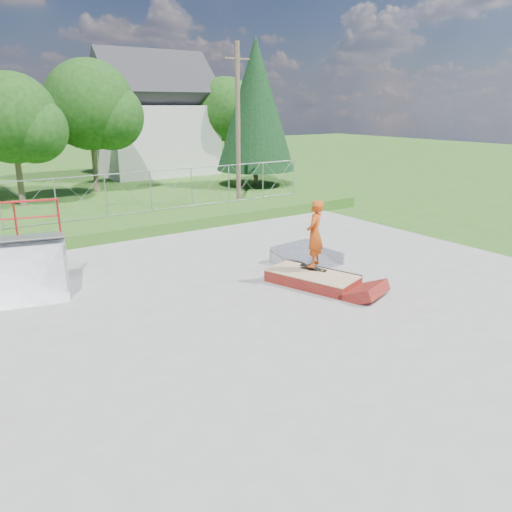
% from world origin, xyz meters
% --- Properties ---
extents(ground, '(120.00, 120.00, 0.00)m').
position_xyz_m(ground, '(0.00, 0.00, 0.00)').
color(ground, '#305C1A').
rests_on(ground, ground).
extents(concrete_pad, '(20.00, 16.00, 0.04)m').
position_xyz_m(concrete_pad, '(0.00, 0.00, 0.02)').
color(concrete_pad, gray).
rests_on(concrete_pad, ground).
extents(grass_berm, '(24.00, 3.00, 0.50)m').
position_xyz_m(grass_berm, '(0.00, 9.50, 0.25)').
color(grass_berm, '#305C1A').
rests_on(grass_berm, ground).
extents(grind_box, '(2.01, 2.85, 0.38)m').
position_xyz_m(grind_box, '(2.58, 0.29, 0.19)').
color(grind_box, maroon).
rests_on(grind_box, concrete_pad).
extents(quarter_pipe, '(2.89, 2.61, 2.47)m').
position_xyz_m(quarter_pipe, '(-4.55, 4.10, 1.23)').
color(quarter_pipe, '#979A9E').
rests_on(quarter_pipe, concrete_pad).
extents(flat_bank_ramp, '(1.89, 1.99, 0.53)m').
position_xyz_m(flat_bank_ramp, '(3.74, 1.90, 0.26)').
color(flat_bank_ramp, '#979A9E').
rests_on(flat_bank_ramp, concrete_pad).
extents(skateboard, '(0.59, 0.80, 0.13)m').
position_xyz_m(skateboard, '(2.80, 0.51, 0.43)').
color(skateboard, black).
rests_on(skateboard, grind_box).
extents(skater, '(0.85, 0.78, 1.94)m').
position_xyz_m(skater, '(2.80, 0.51, 1.40)').
color(skater, '#C04511').
rests_on(skater, grind_box).
extents(chain_link_fence, '(20.00, 0.06, 1.80)m').
position_xyz_m(chain_link_fence, '(0.00, 10.50, 1.40)').
color(chain_link_fence, gray).
rests_on(chain_link_fence, grass_berm).
extents(gable_house, '(8.40, 6.08, 8.94)m').
position_xyz_m(gable_house, '(9.00, 26.00, 3.84)').
color(gable_house, silver).
rests_on(gable_house, ground).
extents(utility_pole, '(0.24, 0.24, 8.00)m').
position_xyz_m(utility_pole, '(7.50, 12.00, 4.00)').
color(utility_pole, brown).
rests_on(utility_pole, ground).
extents(tree_left_near, '(4.76, 4.48, 6.65)m').
position_xyz_m(tree_left_near, '(-1.75, 17.83, 4.24)').
color(tree_left_near, brown).
rests_on(tree_left_near, ground).
extents(tree_center, '(5.44, 5.12, 7.60)m').
position_xyz_m(tree_center, '(2.78, 19.81, 4.85)').
color(tree_center, brown).
rests_on(tree_center, ground).
extents(tree_right_far, '(5.10, 4.80, 7.12)m').
position_xyz_m(tree_right_far, '(14.27, 23.82, 4.54)').
color(tree_right_far, brown).
rests_on(tree_right_far, ground).
extents(tree_back_mid, '(4.08, 3.84, 5.70)m').
position_xyz_m(tree_back_mid, '(5.21, 27.86, 3.63)').
color(tree_back_mid, brown).
rests_on(tree_back_mid, ground).
extents(conifer_tree, '(5.04, 5.04, 9.10)m').
position_xyz_m(conifer_tree, '(12.00, 17.00, 5.05)').
color(conifer_tree, brown).
rests_on(conifer_tree, ground).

